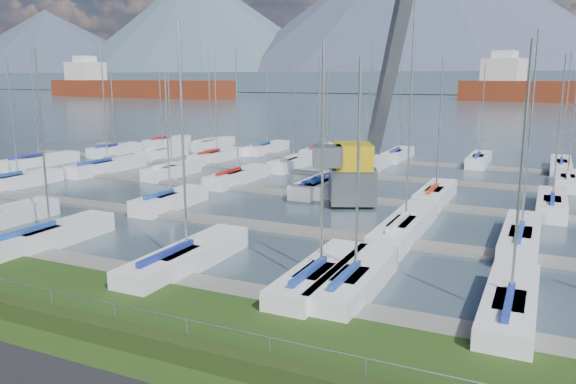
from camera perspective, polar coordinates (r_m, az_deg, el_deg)
The scene contains 9 objects.
water at distance 274.31m, azimuth 22.78°, elevation 8.76°, with size 800.00×540.00×0.20m, color #3B4D57.
hedge at distance 20.02m, azimuth -15.68°, elevation -14.03°, with size 80.00×0.70×0.70m, color #253613.
fence at distance 19.95m, azimuth -15.05°, elevation -11.41°, with size 0.04×0.04×80.00m, color #989AA0.
foothill at distance 344.12m, azimuth 23.41°, elevation 10.18°, with size 900.00×80.00×12.00m, color #435563.
mountains at distance 420.25m, azimuth 25.29°, elevation 15.68°, with size 1190.00×360.00×115.00m.
docks at distance 42.66m, azimuth 7.98°, elevation -0.82°, with size 90.00×41.60×0.25m.
crane at distance 41.42m, azimuth 7.81°, elevation 6.59°, with size 7.96×12.82×22.35m.
cargo_ship_west at distance 274.96m, azimuth -15.70°, elevation 10.06°, with size 99.50×27.35×21.50m.
sailboat_fleet at distance 44.17m, azimuth 7.61°, elevation 7.05°, with size 75.71×49.98×13.58m.
Camera 1 is at (12.09, -13.89, 8.86)m, focal length 35.00 mm.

